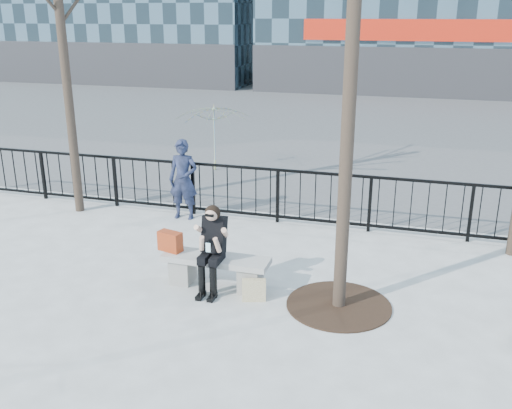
# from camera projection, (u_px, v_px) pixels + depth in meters

# --- Properties ---
(ground) EXTENTS (120.00, 120.00, 0.00)m
(ground) POSITION_uv_depth(u_px,v_px,m) (216.00, 286.00, 8.76)
(ground) COLOR gray
(ground) RESTS_ON ground
(street_surface) EXTENTS (60.00, 23.00, 0.01)m
(street_surface) POSITION_uv_depth(u_px,v_px,m) (348.00, 119.00, 22.39)
(street_surface) COLOR #474747
(street_surface) RESTS_ON ground
(railing) EXTENTS (14.00, 0.06, 1.10)m
(railing) POSITION_uv_depth(u_px,v_px,m) (268.00, 195.00, 11.31)
(railing) COLOR black
(railing) RESTS_ON ground
(tree_grate) EXTENTS (1.50, 1.50, 0.02)m
(tree_grate) POSITION_uv_depth(u_px,v_px,m) (339.00, 305.00, 8.15)
(tree_grate) COLOR black
(tree_grate) RESTS_ON ground
(bench_main) EXTENTS (1.65, 0.46, 0.49)m
(bench_main) POSITION_uv_depth(u_px,v_px,m) (216.00, 268.00, 8.66)
(bench_main) COLOR gray
(bench_main) RESTS_ON ground
(seated_woman) EXTENTS (0.50, 0.64, 1.34)m
(seated_woman) POSITION_uv_depth(u_px,v_px,m) (212.00, 250.00, 8.40)
(seated_woman) COLOR black
(seated_woman) RESTS_ON ground
(handbag) EXTENTS (0.41, 0.27, 0.31)m
(handbag) POSITION_uv_depth(u_px,v_px,m) (170.00, 241.00, 8.77)
(handbag) COLOR #993112
(handbag) RESTS_ON bench_main
(shopping_bag) EXTENTS (0.37, 0.22, 0.33)m
(shopping_bag) POSITION_uv_depth(u_px,v_px,m) (254.00, 290.00, 8.27)
(shopping_bag) COLOR beige
(shopping_bag) RESTS_ON ground
(standing_man) EXTENTS (0.62, 0.44, 1.62)m
(standing_man) POSITION_uv_depth(u_px,v_px,m) (183.00, 180.00, 11.41)
(standing_man) COLOR black
(standing_man) RESTS_ON ground
(vendor_umbrella) EXTENTS (2.44, 2.47, 1.75)m
(vendor_umbrella) POSITION_uv_depth(u_px,v_px,m) (213.00, 138.00, 14.88)
(vendor_umbrella) COLOR gold
(vendor_umbrella) RESTS_ON ground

